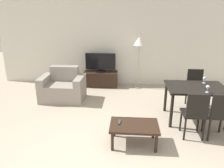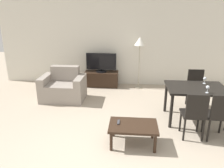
# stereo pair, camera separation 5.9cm
# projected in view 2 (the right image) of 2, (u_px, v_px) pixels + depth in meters

# --- Properties ---
(ground_plane) EXTENTS (18.00, 18.00, 0.00)m
(ground_plane) POSITION_uv_depth(u_px,v_px,m) (102.00, 168.00, 3.22)
(ground_plane) COLOR tan
(wall_back) EXTENTS (7.39, 0.06, 2.70)m
(wall_back) POSITION_uv_depth(u_px,v_px,m) (119.00, 41.00, 6.58)
(wall_back) COLOR silver
(wall_back) RESTS_ON ground_plane
(armchair) EXTENTS (1.09, 0.75, 0.84)m
(armchair) POSITION_uv_depth(u_px,v_px,m) (63.00, 88.00, 5.66)
(armchair) COLOR gray
(armchair) RESTS_ON ground_plane
(tv_stand) EXTENTS (1.01, 0.44, 0.45)m
(tv_stand) POSITION_uv_depth(u_px,v_px,m) (101.00, 79.00, 6.71)
(tv_stand) COLOR black
(tv_stand) RESTS_ON ground_plane
(tv) EXTENTS (0.90, 0.32, 0.57)m
(tv) POSITION_uv_depth(u_px,v_px,m) (101.00, 63.00, 6.55)
(tv) COLOR black
(tv) RESTS_ON tv_stand
(coffee_table) EXTENTS (0.83, 0.55, 0.37)m
(coffee_table) POSITION_uv_depth(u_px,v_px,m) (133.00, 127.00, 3.72)
(coffee_table) COLOR black
(coffee_table) RESTS_ON ground_plane
(dining_table) EXTENTS (1.19, 0.86, 0.74)m
(dining_table) POSITION_uv_depth(u_px,v_px,m) (196.00, 91.00, 4.46)
(dining_table) COLOR black
(dining_table) RESTS_ON ground_plane
(dining_chair_near) EXTENTS (0.40, 0.40, 0.89)m
(dining_chair_near) POSITION_uv_depth(u_px,v_px,m) (194.00, 113.00, 3.83)
(dining_chair_near) COLOR black
(dining_chair_near) RESTS_ON ground_plane
(dining_chair_far) EXTENTS (0.40, 0.40, 0.89)m
(dining_chair_far) POSITION_uv_depth(u_px,v_px,m) (196.00, 86.00, 5.18)
(dining_chair_far) COLOR black
(dining_chair_far) RESTS_ON ground_plane
(dining_chair_near_right) EXTENTS (0.40, 0.40, 0.89)m
(dining_chair_near_right) POSITION_uv_depth(u_px,v_px,m) (219.00, 114.00, 3.80)
(dining_chair_near_right) COLOR black
(dining_chair_near_right) RESTS_ON ground_plane
(floor_lamp) EXTENTS (0.32, 0.32, 1.51)m
(floor_lamp) POSITION_uv_depth(u_px,v_px,m) (140.00, 44.00, 6.20)
(floor_lamp) COLOR gray
(floor_lamp) RESTS_ON ground_plane
(remote_primary) EXTENTS (0.04, 0.15, 0.02)m
(remote_primary) POSITION_uv_depth(u_px,v_px,m) (118.00, 122.00, 3.77)
(remote_primary) COLOR #38383D
(remote_primary) RESTS_ON coffee_table
(wine_glass_left) EXTENTS (0.07, 0.07, 0.15)m
(wine_glass_left) POSITION_uv_depth(u_px,v_px,m) (205.00, 79.00, 4.61)
(wine_glass_left) COLOR silver
(wine_glass_left) RESTS_ON dining_table
(wine_glass_center) EXTENTS (0.07, 0.07, 0.15)m
(wine_glass_center) POSITION_uv_depth(u_px,v_px,m) (208.00, 88.00, 4.09)
(wine_glass_center) COLOR silver
(wine_glass_center) RESTS_ON dining_table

